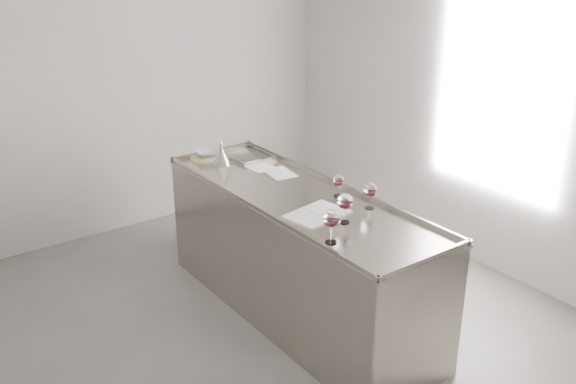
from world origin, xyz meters
TOP-DOWN VIEW (x-y plane):
  - room_shell at (0.00, 0.00)m, footprint 4.54×5.04m
  - counter at (0.50, 0.30)m, footprint 0.77×2.42m
  - wine_glass_left at (0.23, -0.39)m, footprint 0.11×0.11m
  - wine_glass_middle at (0.47, -0.22)m, footprint 0.10×0.10m
  - wine_glass_right at (0.76, -0.15)m, footprint 0.09×0.09m
  - wine_glass_small at (0.73, 0.14)m, footprint 0.08×0.08m
  - notebook at (0.41, -0.03)m, footprint 0.43×0.33m
  - loose_paper_top at (0.67, 0.75)m, footprint 0.23×0.30m
  - loose_paper_under at (0.62, 0.97)m, footprint 0.19×0.28m
  - trivet at (0.40, 1.38)m, footprint 0.33×0.33m
  - ceramic_bowl at (0.40, 1.38)m, footprint 0.26×0.26m
  - wine_funnel at (0.41, 1.19)m, footprint 0.14×0.14m

SIDE VIEW (x-z plane):
  - counter at x=0.50m, z-range -0.01..0.96m
  - loose_paper_top at x=0.67m, z-range 0.94..0.94m
  - loose_paper_under at x=0.62m, z-range 0.94..0.94m
  - notebook at x=0.41m, z-range 0.94..0.95m
  - trivet at x=0.40m, z-range 0.94..0.96m
  - ceramic_bowl at x=0.40m, z-range 0.96..1.01m
  - wine_funnel at x=0.41m, z-range 0.90..1.11m
  - wine_glass_small at x=0.73m, z-range 0.97..1.13m
  - wine_glass_right at x=0.76m, z-range 0.98..1.16m
  - wine_glass_middle at x=0.47m, z-range 0.98..1.18m
  - wine_glass_left at x=0.23m, z-range 0.98..1.19m
  - room_shell at x=0.00m, z-range -0.02..2.82m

